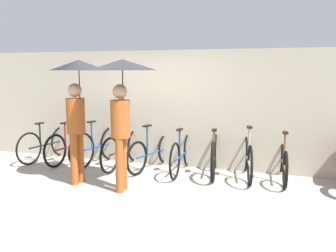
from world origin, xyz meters
name	(u,v)px	position (x,y,z in m)	size (l,w,h in m)	color
ground_plane	(119,192)	(0.00, 0.00, 0.00)	(30.00, 30.00, 0.00)	#9E998E
back_wall	(160,108)	(0.00, 2.00, 1.20)	(14.14, 0.12, 2.39)	#B2A893
parked_bicycle_0	(47,143)	(-2.52, 1.55, 0.37)	(0.44, 1.68, 1.08)	black
parked_bicycle_1	(71,145)	(-1.89, 1.54, 0.37)	(0.44, 1.71, 1.01)	black
parked_bicycle_2	(98,146)	(-1.26, 1.57, 0.39)	(0.50, 1.69, 0.98)	black
parked_bicycle_3	(124,149)	(-0.63, 1.53, 0.38)	(0.44, 1.81, 1.06)	black
parked_bicycle_4	(153,152)	(0.00, 1.57, 0.35)	(0.55, 1.73, 1.00)	black
parked_bicycle_5	(182,154)	(0.63, 1.52, 0.37)	(0.44, 1.76, 1.03)	black
parked_bicycle_6	(214,155)	(1.26, 1.55, 0.38)	(0.46, 1.71, 0.99)	black
parked_bicycle_7	(248,157)	(1.89, 1.54, 0.38)	(0.51, 1.72, 1.11)	black
parked_bicycle_8	(283,161)	(2.52, 1.59, 0.35)	(0.44, 1.70, 1.00)	black
pedestrian_leading	(78,87)	(-0.91, 0.32, 1.69)	(1.01, 1.01, 2.16)	#9E4C1E
pedestrian_center	(122,85)	(-0.01, 0.19, 1.75)	(1.13, 1.13, 2.16)	#9E4C1E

